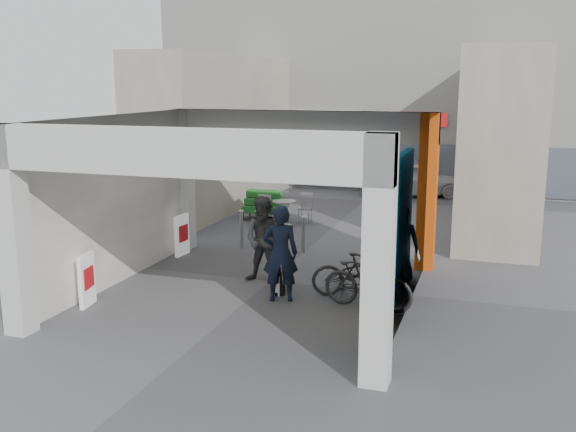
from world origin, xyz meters
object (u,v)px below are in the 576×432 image
(cafe_set, at_px, (283,213))
(man_back_turned, at_px, (265,240))
(bicycle_front, at_px, (359,272))
(man_elderly, at_px, (398,243))
(white_van, at_px, (412,179))
(border_collie, at_px, (278,283))
(bicycle_rear, at_px, (368,282))
(man_with_dog, at_px, (280,253))
(man_crates, at_px, (394,181))
(produce_stand, at_px, (263,208))

(cafe_set, distance_m, man_back_turned, 5.84)
(cafe_set, bearing_deg, bicycle_front, -58.88)
(man_elderly, height_order, white_van, man_elderly)
(border_collie, bearing_deg, bicycle_rear, -22.27)
(man_with_dog, distance_m, man_crates, 10.53)
(produce_stand, height_order, man_back_turned, man_back_turned)
(man_with_dog, xyz_separation_m, man_elderly, (1.99, 1.68, -0.04))
(cafe_set, height_order, bicycle_rear, bicycle_rear)
(cafe_set, height_order, man_crates, man_crates)
(man_elderly, xyz_separation_m, man_crates, (-1.49, 8.84, -0.06))
(cafe_set, height_order, man_elderly, man_elderly)
(cafe_set, distance_m, man_elderly, 6.49)
(man_back_turned, xyz_separation_m, bicycle_front, (2.05, -0.24, -0.43))
(bicycle_rear, xyz_separation_m, white_van, (-0.85, 12.53, 0.13))
(man_elderly, bearing_deg, cafe_set, 114.25)
(man_elderly, relative_size, white_van, 0.47)
(man_with_dog, xyz_separation_m, bicycle_front, (1.37, 0.76, -0.45))
(man_elderly, bearing_deg, border_collie, -163.23)
(produce_stand, xyz_separation_m, man_elderly, (4.93, -5.26, 0.55))
(produce_stand, distance_m, bicycle_rear, 8.30)
(bicycle_front, height_order, bicycle_rear, bicycle_rear)
(produce_stand, xyz_separation_m, border_collie, (2.78, -6.64, -0.10))
(bicycle_front, xyz_separation_m, bicycle_rear, (0.32, -0.71, 0.04))
(cafe_set, bearing_deg, man_with_dog, -71.87)
(border_collie, relative_size, bicycle_front, 0.33)
(produce_stand, relative_size, man_back_turned, 0.73)
(bicycle_rear, bearing_deg, man_back_turned, 78.25)
(border_collie, bearing_deg, man_elderly, 18.07)
(border_collie, height_order, bicycle_rear, bicycle_rear)
(man_crates, distance_m, bicycle_rear, 10.54)
(bicycle_front, bearing_deg, man_with_dog, 99.87)
(border_collie, distance_m, man_back_turned, 1.10)
(man_back_turned, distance_m, white_van, 11.70)
(border_collie, xyz_separation_m, white_van, (1.00, 12.28, 0.41))
(border_collie, distance_m, man_crates, 10.25)
(produce_stand, bearing_deg, man_elderly, -51.64)
(man_with_dog, distance_m, bicycle_front, 1.63)
(bicycle_rear, height_order, white_van, white_van)
(border_collie, distance_m, man_with_dog, 0.77)
(man_with_dog, height_order, man_elderly, man_with_dog)
(man_elderly, height_order, bicycle_front, man_elderly)
(produce_stand, bearing_deg, border_collie, -71.99)
(produce_stand, height_order, man_crates, man_crates)
(produce_stand, bearing_deg, man_back_turned, -74.00)
(border_collie, height_order, bicycle_front, bicycle_front)
(white_van, bearing_deg, man_crates, 150.71)
(man_elderly, bearing_deg, bicycle_rear, -116.33)
(man_elderly, bearing_deg, man_with_dog, -155.79)
(bicycle_front, bearing_deg, border_collie, 87.54)
(bicycle_rear, bearing_deg, man_elderly, -0.59)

